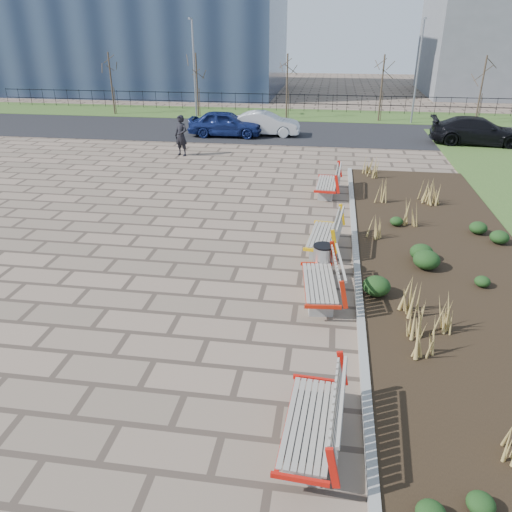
# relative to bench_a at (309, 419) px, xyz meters

# --- Properties ---
(ground) EXTENTS (120.00, 120.00, 0.00)m
(ground) POSITION_rel_bench_a_xyz_m (-3.00, 1.66, -0.50)
(ground) COLOR #786352
(ground) RESTS_ON ground
(planting_bed) EXTENTS (4.50, 18.00, 0.10)m
(planting_bed) POSITION_rel_bench_a_xyz_m (3.25, 6.66, -0.45)
(planting_bed) COLOR black
(planting_bed) RESTS_ON ground
(planting_curb) EXTENTS (0.16, 18.00, 0.15)m
(planting_curb) POSITION_rel_bench_a_xyz_m (0.92, 6.66, -0.42)
(planting_curb) COLOR gray
(planting_curb) RESTS_ON ground
(grass_verge_far) EXTENTS (80.00, 5.00, 0.04)m
(grass_verge_far) POSITION_rel_bench_a_xyz_m (-3.00, 29.66, -0.48)
(grass_verge_far) COLOR #33511E
(grass_verge_far) RESTS_ON ground
(road) EXTENTS (80.00, 7.00, 0.02)m
(road) POSITION_rel_bench_a_xyz_m (-3.00, 23.66, -0.49)
(road) COLOR black
(road) RESTS_ON ground
(bench_a) EXTENTS (1.03, 2.15, 1.00)m
(bench_a) POSITION_rel_bench_a_xyz_m (0.00, 0.00, 0.00)
(bench_a) COLOR red
(bench_a) RESTS_ON ground
(bench_b) EXTENTS (1.12, 2.18, 1.00)m
(bench_b) POSITION_rel_bench_a_xyz_m (0.00, 4.42, 0.00)
(bench_b) COLOR red
(bench_b) RESTS_ON ground
(bench_c) EXTENTS (1.11, 2.18, 1.00)m
(bench_c) POSITION_rel_bench_a_xyz_m (0.00, 7.26, 0.00)
(bench_c) COLOR #F5B20C
(bench_c) RESTS_ON ground
(bench_d) EXTENTS (1.00, 2.14, 1.00)m
(bench_d) POSITION_rel_bench_a_xyz_m (0.00, 12.30, 0.00)
(bench_d) COLOR red
(bench_d) RESTS_ON ground
(litter_bin) EXTENTS (0.50, 0.50, 0.83)m
(litter_bin) POSITION_rel_bench_a_xyz_m (0.04, 5.63, -0.09)
(litter_bin) COLOR #B2B2B7
(litter_bin) RESTS_ON ground
(pedestrian) EXTENTS (0.81, 0.68, 1.89)m
(pedestrian) POSITION_rel_bench_a_xyz_m (-7.00, 17.35, 0.45)
(pedestrian) COLOR black
(pedestrian) RESTS_ON ground
(car_blue) EXTENTS (4.13, 1.72, 1.40)m
(car_blue) POSITION_rel_bench_a_xyz_m (-5.82, 22.00, 0.22)
(car_blue) COLOR navy
(car_blue) RESTS_ON road
(car_silver) EXTENTS (3.93, 1.41, 1.29)m
(car_silver) POSITION_rel_bench_a_xyz_m (-3.69, 22.56, 0.17)
(car_silver) COLOR #B0B4B9
(car_silver) RESTS_ON road
(car_black) EXTENTS (4.90, 2.32, 1.38)m
(car_black) POSITION_rel_bench_a_xyz_m (7.56, 21.91, 0.21)
(car_black) COLOR black
(car_black) RESTS_ON road
(tree_a) EXTENTS (1.40, 1.40, 4.00)m
(tree_a) POSITION_rel_bench_a_xyz_m (-15.00, 28.16, 1.54)
(tree_a) COLOR #4C3D2D
(tree_a) RESTS_ON grass_verge_far
(tree_b) EXTENTS (1.40, 1.40, 4.00)m
(tree_b) POSITION_rel_bench_a_xyz_m (-9.00, 28.16, 1.54)
(tree_b) COLOR #4C3D2D
(tree_b) RESTS_ON grass_verge_far
(tree_c) EXTENTS (1.40, 1.40, 4.00)m
(tree_c) POSITION_rel_bench_a_xyz_m (-3.00, 28.16, 1.54)
(tree_c) COLOR #4C3D2D
(tree_c) RESTS_ON grass_verge_far
(tree_d) EXTENTS (1.40, 1.40, 4.00)m
(tree_d) POSITION_rel_bench_a_xyz_m (3.00, 28.16, 1.54)
(tree_d) COLOR #4C3D2D
(tree_d) RESTS_ON grass_verge_far
(tree_e) EXTENTS (1.40, 1.40, 4.00)m
(tree_e) POSITION_rel_bench_a_xyz_m (9.00, 28.16, 1.54)
(tree_e) COLOR #4C3D2D
(tree_e) RESTS_ON grass_verge_far
(lamp_west) EXTENTS (0.24, 0.60, 6.00)m
(lamp_west) POSITION_rel_bench_a_xyz_m (-9.00, 27.66, 2.54)
(lamp_west) COLOR gray
(lamp_west) RESTS_ON grass_verge_far
(lamp_east) EXTENTS (0.24, 0.60, 6.00)m
(lamp_east) POSITION_rel_bench_a_xyz_m (5.00, 27.66, 2.54)
(lamp_east) COLOR gray
(lamp_east) RESTS_ON grass_verge_far
(railing_fence) EXTENTS (44.00, 0.10, 1.20)m
(railing_fence) POSITION_rel_bench_a_xyz_m (-3.00, 31.16, 0.14)
(railing_fence) COLOR black
(railing_fence) RESTS_ON grass_verge_far
(building_glass) EXTENTS (40.00, 14.00, 15.00)m
(building_glass) POSITION_rel_bench_a_xyz_m (-25.00, 41.66, 7.00)
(building_glass) COLOR #192338
(building_glass) RESTS_ON ground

